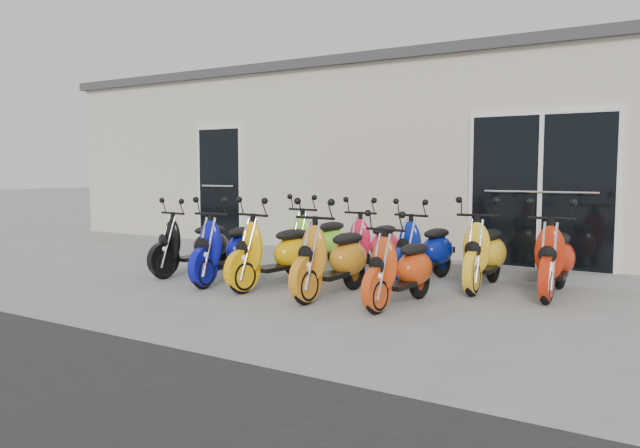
# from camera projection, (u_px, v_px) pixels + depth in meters

# --- Properties ---
(ground) EXTENTS (80.00, 80.00, 0.00)m
(ground) POSITION_uv_depth(u_px,v_px,m) (296.00, 284.00, 8.22)
(ground) COLOR gray
(ground) RESTS_ON ground
(building) EXTENTS (14.00, 6.00, 3.20)m
(building) POSITION_uv_depth(u_px,v_px,m) (442.00, 165.00, 12.46)
(building) COLOR beige
(building) RESTS_ON ground
(roof_cap) EXTENTS (14.20, 6.20, 0.16)m
(roof_cap) POSITION_uv_depth(u_px,v_px,m) (444.00, 79.00, 12.32)
(roof_cap) COLOR #3F3F42
(roof_cap) RESTS_ON building
(front_step) EXTENTS (14.00, 0.40, 0.15)m
(front_step) POSITION_uv_depth(u_px,v_px,m) (367.00, 260.00, 9.92)
(front_step) COLOR gray
(front_step) RESTS_ON ground
(door_left) EXTENTS (1.07, 0.08, 2.22)m
(door_left) POSITION_uv_depth(u_px,v_px,m) (220.00, 183.00, 11.64)
(door_left) COLOR black
(door_left) RESTS_ON front_step
(door_right) EXTENTS (2.02, 0.08, 2.22)m
(door_right) POSITION_uv_depth(u_px,v_px,m) (541.00, 187.00, 8.56)
(door_right) COLOR black
(door_right) RESTS_ON front_step
(scooter_front_black) EXTENTS (0.72, 1.57, 1.12)m
(scooter_front_black) POSITION_uv_depth(u_px,v_px,m) (193.00, 236.00, 8.93)
(scooter_front_black) COLOR black
(scooter_front_black) RESTS_ON ground
(scooter_front_blue) EXTENTS (0.73, 1.63, 1.16)m
(scooter_front_blue) POSITION_uv_depth(u_px,v_px,m) (228.00, 239.00, 8.29)
(scooter_front_blue) COLOR #0A0D9C
(scooter_front_blue) RESTS_ON ground
(scooter_front_orange_a) EXTENTS (0.81, 1.66, 1.18)m
(scooter_front_orange_a) POSITION_uv_depth(u_px,v_px,m) (274.00, 242.00, 7.93)
(scooter_front_orange_a) COLOR #FBB208
(scooter_front_orange_a) RESTS_ON ground
(scooter_front_orange_b) EXTENTS (0.63, 1.63, 1.19)m
(scooter_front_orange_b) POSITION_uv_depth(u_px,v_px,m) (332.00, 247.00, 7.36)
(scooter_front_orange_b) COLOR orange
(scooter_front_orange_b) RESTS_ON ground
(scooter_front_red) EXTENTS (0.64, 1.50, 1.08)m
(scooter_front_red) POSITION_uv_depth(u_px,v_px,m) (401.00, 257.00, 6.86)
(scooter_front_red) COLOR #D84111
(scooter_front_red) RESTS_ON ground
(scooter_back_green) EXTENTS (0.70, 1.61, 1.16)m
(scooter_back_green) POSITION_uv_depth(u_px,v_px,m) (318.00, 232.00, 9.18)
(scooter_back_green) COLOR #84E42D
(scooter_back_green) RESTS_ON ground
(scooter_back_red) EXTENTS (0.62, 1.57, 1.14)m
(scooter_back_red) POSITION_uv_depth(u_px,v_px,m) (373.00, 236.00, 8.71)
(scooter_back_red) COLOR red
(scooter_back_red) RESTS_ON ground
(scooter_back_blue) EXTENTS (0.75, 1.60, 1.14)m
(scooter_back_blue) POSITION_uv_depth(u_px,v_px,m) (424.00, 240.00, 8.31)
(scooter_back_blue) COLOR navy
(scooter_back_blue) RESTS_ON ground
(scooter_back_yellow) EXTENTS (0.68, 1.64, 1.18)m
(scooter_back_yellow) POSITION_uv_depth(u_px,v_px,m) (484.00, 242.00, 7.84)
(scooter_back_yellow) COLOR yellow
(scooter_back_yellow) RESTS_ON ground
(scooter_back_extra) EXTENTS (0.68, 1.64, 1.18)m
(scooter_back_extra) POSITION_uv_depth(u_px,v_px,m) (555.00, 247.00, 7.39)
(scooter_back_extra) COLOR red
(scooter_back_extra) RESTS_ON ground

